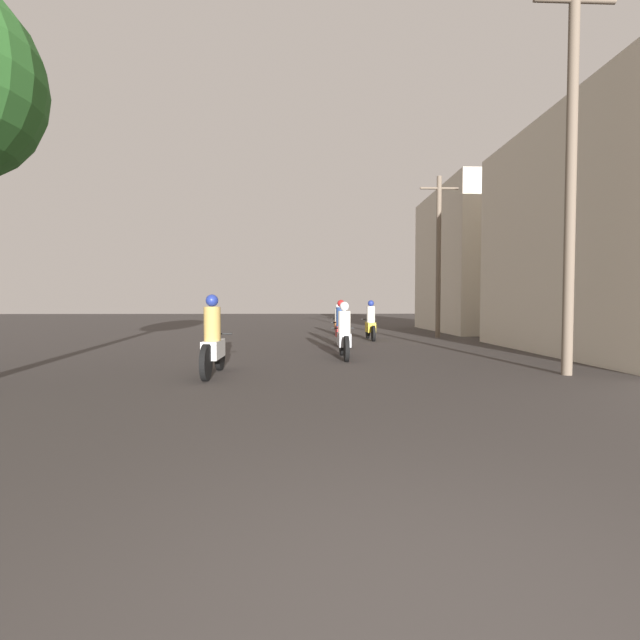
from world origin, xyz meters
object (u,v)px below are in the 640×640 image
building_right_near (624,236)px  utility_pole_near (571,169)px  motorcycle_yellow (371,324)px  building_right_far (483,261)px  motorcycle_silver (344,336)px  motorcycle_white (213,343)px  motorcycle_red (341,328)px  utility_pole_far (439,254)px  motorcycle_orange (338,322)px

building_right_near → utility_pole_near: 5.17m
motorcycle_yellow → building_right_far: size_ratio=0.26×
motorcycle_silver → motorcycle_yellow: size_ratio=0.95×
motorcycle_white → building_right_far: bearing=44.9°
motorcycle_red → utility_pole_far: 6.50m
building_right_near → building_right_far: bearing=88.1°
motorcycle_silver → building_right_near: size_ratio=0.24×
motorcycle_yellow → building_right_near: size_ratio=0.25×
motorcycle_silver → motorcycle_orange: motorcycle_silver is taller
motorcycle_red → utility_pole_far: size_ratio=0.29×
motorcycle_white → utility_pole_far: (7.42, 9.32, 2.89)m
building_right_far → utility_pole_near: 14.35m
utility_pole_far → motorcycle_red: bearing=-139.5°
motorcycle_white → building_right_near: bearing=11.2°
motorcycle_yellow → motorcycle_orange: size_ratio=1.07×
motorcycle_yellow → motorcycle_red: bearing=-109.7°
motorcycle_red → utility_pole_far: utility_pole_far is taller
motorcycle_orange → utility_pole_near: size_ratio=0.24×
motorcycle_silver → motorcycle_red: bearing=93.4°
motorcycle_white → motorcycle_yellow: size_ratio=0.98×
motorcycle_white → utility_pole_near: size_ratio=0.25×
motorcycle_silver → motorcycle_orange: bearing=93.2°
motorcycle_silver → building_right_near: 8.44m
motorcycle_red → motorcycle_yellow: (1.40, 2.66, 0.00)m
motorcycle_red → building_right_near: building_right_near is taller
building_right_near → utility_pole_near: bearing=-137.3°
motorcycle_white → utility_pole_near: (7.00, -0.20, 3.40)m
building_right_near → building_right_far: 10.28m
motorcycle_red → building_right_near: (7.78, -2.28, 2.70)m
motorcycle_red → utility_pole_near: (4.01, -5.75, 3.42)m
utility_pole_far → motorcycle_white: bearing=-128.5°
utility_pole_near → motorcycle_red: bearing=124.9°
building_right_far → utility_pole_near: (-4.10, -13.74, 0.41)m
motorcycle_silver → motorcycle_yellow: 5.91m
utility_pole_near → motorcycle_silver: bearing=147.0°
motorcycle_orange → motorcycle_yellow: bearing=-73.5°
motorcycle_red → utility_pole_near: bearing=-45.9°
motorcycle_silver → building_right_near: building_right_near is taller
building_right_far → utility_pole_near: utility_pole_near is taller
motorcycle_white → utility_pole_far: bearing=45.8°
motorcycle_red → building_right_far: 11.78m
motorcycle_red → building_right_far: size_ratio=0.25×
motorcycle_orange → motorcycle_silver: bearing=-99.8°
motorcycle_silver → building_right_near: bearing=12.2°
utility_pole_near → utility_pole_far: 9.54m
motorcycle_red → motorcycle_yellow: motorcycle_yellow is taller
motorcycle_white → utility_pole_near: utility_pole_near is taller
motorcycle_silver → utility_pole_far: (4.60, 6.81, 2.93)m
motorcycle_silver → motorcycle_yellow: motorcycle_yellow is taller
motorcycle_yellow → building_right_near: building_right_near is taller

